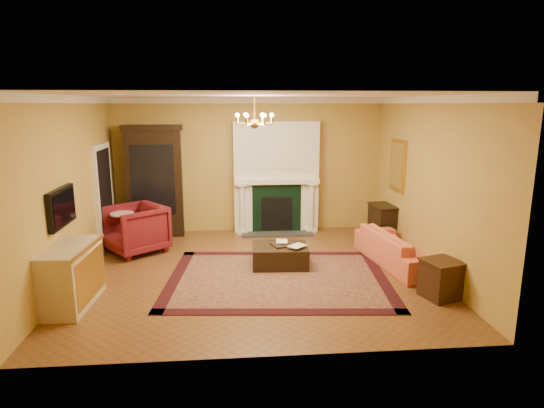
{
  "coord_description": "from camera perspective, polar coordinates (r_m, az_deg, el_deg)",
  "views": [
    {
      "loc": [
        -0.37,
        -7.5,
        2.87
      ],
      "look_at": [
        0.31,
        0.3,
        1.14
      ],
      "focal_mm": 30.0,
      "sensor_mm": 36.0,
      "label": 1
    }
  ],
  "objects": [
    {
      "name": "topiary_left",
      "position": [
        10.13,
        -3.74,
        4.32
      ],
      "size": [
        0.14,
        0.14,
        0.38
      ],
      "color": "gray",
      "rests_on": "fireplace"
    },
    {
      "name": "wall_left",
      "position": [
        8.07,
        -24.0,
        1.6
      ],
      "size": [
        0.02,
        5.5,
        3.0
      ],
      "primitive_type": "cube",
      "color": "#B19D3F",
      "rests_on": "floor"
    },
    {
      "name": "tv_panel",
      "position": [
        7.52,
        -24.89,
        -0.37
      ],
      "size": [
        0.09,
        0.95,
        0.58
      ],
      "color": "black",
      "rests_on": "wall_left"
    },
    {
      "name": "console_table",
      "position": [
        9.95,
        13.66,
        -2.4
      ],
      "size": [
        0.45,
        0.71,
        0.76
      ],
      "primitive_type": "cube",
      "rotation": [
        0.0,
        0.0,
        0.1
      ],
      "color": "black",
      "rests_on": "floor"
    },
    {
      "name": "ceiling",
      "position": [
        7.51,
        -2.22,
        13.52
      ],
      "size": [
        6.0,
        5.5,
        0.02
      ],
      "primitive_type": "cube",
      "color": "white",
      "rests_on": "wall_back"
    },
    {
      "name": "wall_front",
      "position": [
        4.95,
        -0.51,
        -3.59
      ],
      "size": [
        6.0,
        0.02,
        3.0
      ],
      "primitive_type": "cube",
      "color": "#B19D3F",
      "rests_on": "floor"
    },
    {
      "name": "commode",
      "position": [
        7.23,
        -23.97,
        -8.25
      ],
      "size": [
        0.63,
        1.22,
        0.89
      ],
      "primitive_type": "cube",
      "rotation": [
        0.0,
        0.0,
        -0.05
      ],
      "color": "#BEAF8B",
      "rests_on": "floor"
    },
    {
      "name": "wall_right",
      "position": [
        8.34,
        19.02,
        2.32
      ],
      "size": [
        0.02,
        5.5,
        3.0
      ],
      "primitive_type": "cube",
      "color": "#B19D3F",
      "rests_on": "floor"
    },
    {
      "name": "book_a",
      "position": [
        8.24,
        0.53,
        -3.92
      ],
      "size": [
        0.2,
        0.05,
        0.27
      ],
      "primitive_type": "imported",
      "rotation": [
        0.0,
        0.0,
        -0.12
      ],
      "color": "gray",
      "rests_on": "ottoman_tray"
    },
    {
      "name": "wall_back",
      "position": [
        10.36,
        -2.9,
        4.84
      ],
      "size": [
        6.0,
        0.02,
        3.0
      ],
      "primitive_type": "cube",
      "color": "#B19D3F",
      "rests_on": "floor"
    },
    {
      "name": "fireplace",
      "position": [
        10.26,
        0.52,
        3.06
      ],
      "size": [
        1.9,
        0.7,
        2.5
      ],
      "color": "white",
      "rests_on": "wall_back"
    },
    {
      "name": "coral_sofa",
      "position": [
        8.56,
        15.62,
        -4.76
      ],
      "size": [
        0.91,
        2.13,
        0.81
      ],
      "primitive_type": "imported",
      "rotation": [
        0.0,
        0.0,
        1.73
      ],
      "color": "#E55D48",
      "rests_on": "floor"
    },
    {
      "name": "chandelier",
      "position": [
        7.51,
        -2.19,
        10.46
      ],
      "size": [
        0.63,
        0.55,
        0.53
      ],
      "color": "gold",
      "rests_on": "ceiling"
    },
    {
      "name": "book_b",
      "position": [
        8.06,
        2.57,
        -4.18
      ],
      "size": [
        0.17,
        0.18,
        0.31
      ],
      "primitive_type": "imported",
      "rotation": [
        0.0,
        0.0,
        -0.82
      ],
      "color": "gray",
      "rests_on": "ottoman_tray"
    },
    {
      "name": "china_cabinet",
      "position": [
        10.28,
        -14.43,
        2.5
      ],
      "size": [
        1.2,
        0.63,
        2.32
      ],
      "primitive_type": "cube",
      "rotation": [
        0.0,
        0.0,
        0.08
      ],
      "color": "black",
      "rests_on": "floor"
    },
    {
      "name": "pedestal_table",
      "position": [
        9.39,
        -18.17,
        -3.03
      ],
      "size": [
        0.44,
        0.44,
        0.79
      ],
      "color": "black",
      "rests_on": "floor"
    },
    {
      "name": "topiary_right",
      "position": [
        10.27,
        4.74,
        4.63
      ],
      "size": [
        0.17,
        0.17,
        0.45
      ],
      "color": "gray",
      "rests_on": "fireplace"
    },
    {
      "name": "crown_molding",
      "position": [
        8.47,
        -2.54,
        12.92
      ],
      "size": [
        6.0,
        5.5,
        0.12
      ],
      "color": "silver",
      "rests_on": "ceiling"
    },
    {
      "name": "ottoman_tray",
      "position": [
        8.2,
        1.49,
        -5.1
      ],
      "size": [
        0.49,
        0.44,
        0.03
      ],
      "primitive_type": "cube",
      "rotation": [
        0.0,
        0.0,
        0.34
      ],
      "color": "black",
      "rests_on": "leather_ottoman"
    },
    {
      "name": "leather_ottoman",
      "position": [
        8.22,
        1.02,
        -6.49
      ],
      "size": [
        1.01,
        0.76,
        0.37
      ],
      "primitive_type": "cube",
      "rotation": [
        0.0,
        0.0,
        -0.05
      ],
      "color": "black",
      "rests_on": "oriental_rug"
    },
    {
      "name": "oriental_rug",
      "position": [
        7.72,
        0.79,
        -9.29
      ],
      "size": [
        3.87,
        3.04,
        0.01
      ],
      "primitive_type": "cube",
      "rotation": [
        0.0,
        0.0,
        -0.09
      ],
      "color": "#430E16",
      "rests_on": "floor"
    },
    {
      "name": "doorway",
      "position": [
        9.73,
        -20.29,
        0.87
      ],
      "size": [
        0.08,
        1.05,
        2.1
      ],
      "color": "silver",
      "rests_on": "wall_left"
    },
    {
      "name": "floor",
      "position": [
        8.04,
        -2.04,
        -8.53
      ],
      "size": [
        6.0,
        5.5,
        0.02
      ],
      "primitive_type": "cube",
      "color": "brown",
      "rests_on": "ground"
    },
    {
      "name": "gilt_mirror",
      "position": [
        9.58,
        15.5,
        4.69
      ],
      "size": [
        0.06,
        0.76,
        1.05
      ],
      "color": "gold",
      "rests_on": "wall_right"
    },
    {
      "name": "end_table",
      "position": [
        7.37,
        20.43,
        -8.93
      ],
      "size": [
        0.6,
        0.6,
        0.56
      ],
      "primitive_type": "cube",
      "rotation": [
        0.0,
        0.0,
        0.3
      ],
      "color": "#321E0D",
      "rests_on": "floor"
    },
    {
      "name": "wingback_armchair",
      "position": [
        9.28,
        -16.79,
        -2.76
      ],
      "size": [
        1.37,
        1.38,
        1.04
      ],
      "primitive_type": "imported",
      "rotation": [
        0.0,
        0.0,
        -0.9
      ],
      "color": "maroon",
      "rests_on": "floor"
    }
  ]
}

